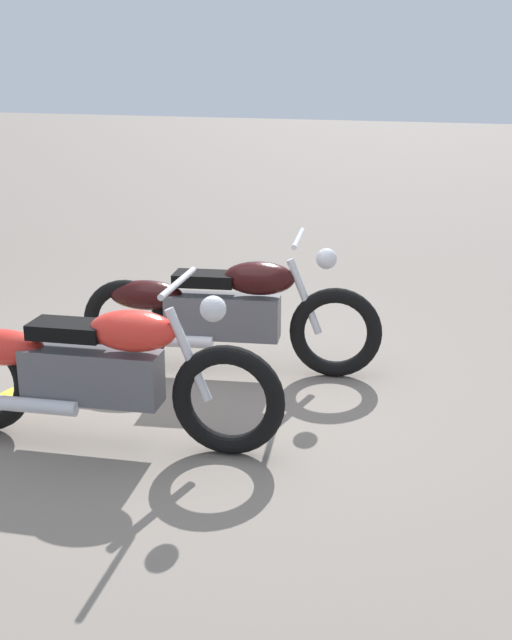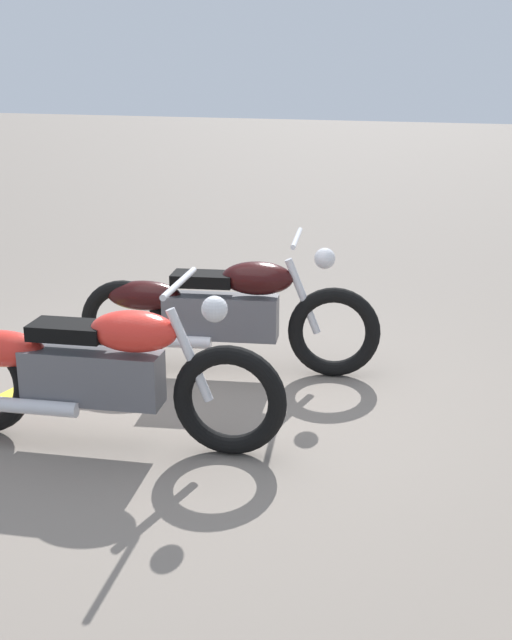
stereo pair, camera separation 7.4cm
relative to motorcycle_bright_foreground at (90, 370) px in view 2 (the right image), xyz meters
name	(u,v)px [view 2 (the right image)]	position (x,y,z in m)	size (l,w,h in m)	color
ground_plane	(182,404)	(0.25, 0.70, -0.46)	(60.00, 60.00, 0.00)	slate
motorcycle_bright_foreground	(90,370)	(0.00, 0.00, 0.00)	(2.22, 0.70, 1.04)	black
motorcycle_dark_foreground	(220,311)	(0.26, 1.37, 0.00)	(2.20, 0.77, 1.04)	black
parking_stripe_near	(61,368)	(-0.89, 0.99, -0.46)	(3.20, 0.12, 0.01)	yellow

